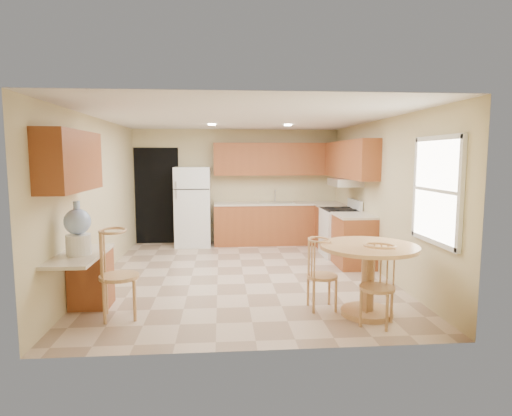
{
  "coord_description": "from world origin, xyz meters",
  "views": [
    {
      "loc": [
        -0.34,
        -6.75,
        1.89
      ],
      "look_at": [
        0.23,
        0.3,
        1.05
      ],
      "focal_mm": 30.0,
      "sensor_mm": 36.0,
      "label": 1
    }
  ],
  "objects": [
    {
      "name": "ceiling",
      "position": [
        0.0,
        0.0,
        2.5
      ],
      "size": [
        4.5,
        5.5,
        0.02
      ],
      "primitive_type": "cube",
      "color": "white",
      "rests_on": "wall_back"
    },
    {
      "name": "upper_cab_right",
      "position": [
        2.08,
        1.21,
        1.85
      ],
      "size": [
        0.33,
        2.42,
        0.7
      ],
      "primitive_type": "cube",
      "color": "#9F5228",
      "rests_on": "wall_right"
    },
    {
      "name": "wall_back",
      "position": [
        0.0,
        2.75,
        1.25
      ],
      "size": [
        4.5,
        0.02,
        2.5
      ],
      "primitive_type": "cube",
      "color": "beige",
      "rests_on": "floor"
    },
    {
      "name": "wall_right",
      "position": [
        2.25,
        0.0,
        1.25
      ],
      "size": [
        0.02,
        5.5,
        2.5
      ],
      "primitive_type": "cube",
      "color": "beige",
      "rests_on": "floor"
    },
    {
      "name": "counter_back",
      "position": [
        0.88,
        2.45,
        0.89
      ],
      "size": [
        2.75,
        0.63,
        0.04
      ],
      "primitive_type": "cube",
      "color": "beige",
      "rests_on": "base_cab_back"
    },
    {
      "name": "floor",
      "position": [
        0.0,
        0.0,
        0.0
      ],
      "size": [
        5.5,
        5.5,
        0.0
      ],
      "primitive_type": "plane",
      "color": "#C6AA90",
      "rests_on": "ground"
    },
    {
      "name": "sink",
      "position": [
        0.85,
        2.45,
        0.91
      ],
      "size": [
        0.78,
        0.44,
        0.01
      ],
      "primitive_type": "cube",
      "color": "silver",
      "rests_on": "counter_back"
    },
    {
      "name": "can_light_b",
      "position": [
        0.9,
        1.2,
        2.48
      ],
      "size": [
        0.14,
        0.14,
        0.02
      ],
      "primitive_type": "cylinder",
      "color": "white",
      "rests_on": "ceiling"
    },
    {
      "name": "water_crock",
      "position": [
        -2.0,
        -1.73,
        1.05
      ],
      "size": [
        0.3,
        0.3,
        0.62
      ],
      "color": "white",
      "rests_on": "desk_top"
    },
    {
      "name": "can_light_a",
      "position": [
        -0.5,
        1.2,
        2.48
      ],
      "size": [
        0.14,
        0.14,
        0.02
      ],
      "primitive_type": "cylinder",
      "color": "white",
      "rests_on": "ceiling"
    },
    {
      "name": "counter_right_b",
      "position": [
        1.95,
        0.4,
        0.89
      ],
      "size": [
        0.63,
        0.8,
        0.04
      ],
      "primitive_type": "cube",
      "color": "beige",
      "rests_on": "base_cab_right_b"
    },
    {
      "name": "dining_table",
      "position": [
        1.4,
        -1.89,
        0.56
      ],
      "size": [
        1.16,
        1.16,
        0.86
      ],
      "rotation": [
        0.0,
        0.0,
        0.02
      ],
      "color": "tan",
      "rests_on": "floor"
    },
    {
      "name": "base_cab_back",
      "position": [
        0.88,
        2.45,
        0.43
      ],
      "size": [
        2.75,
        0.6,
        0.87
      ],
      "primitive_type": "cube",
      "color": "#9F5228",
      "rests_on": "floor"
    },
    {
      "name": "wall_left",
      "position": [
        -2.25,
        0.0,
        1.25
      ],
      "size": [
        0.02,
        5.5,
        2.5
      ],
      "primitive_type": "cube",
      "color": "beige",
      "rests_on": "floor"
    },
    {
      "name": "upper_cab_left",
      "position": [
        -2.08,
        -1.6,
        1.85
      ],
      "size": [
        0.33,
        1.4,
        0.7
      ],
      "primitive_type": "cube",
      "color": "#9F5228",
      "rests_on": "wall_left"
    },
    {
      "name": "window",
      "position": [
        2.23,
        -1.85,
        1.5
      ],
      "size": [
        0.06,
        1.12,
        1.3
      ],
      "color": "white",
      "rests_on": "wall_right"
    },
    {
      "name": "chair_table_b",
      "position": [
        1.4,
        -2.29,
        0.55
      ],
      "size": [
        0.4,
        0.47,
        0.91
      ],
      "rotation": [
        0.0,
        0.0,
        2.58
      ],
      "color": "tan",
      "rests_on": "floor"
    },
    {
      "name": "range_hood",
      "position": [
        2.0,
        1.18,
        1.42
      ],
      "size": [
        0.5,
        0.76,
        0.14
      ],
      "primitive_type": "cube",
      "color": "silver",
      "rests_on": "upper_cab_right"
    },
    {
      "name": "wall_front",
      "position": [
        0.0,
        -2.75,
        1.25
      ],
      "size": [
        4.5,
        0.02,
        2.5
      ],
      "primitive_type": "cube",
      "color": "beige",
      "rests_on": "floor"
    },
    {
      "name": "desk_pedestal",
      "position": [
        -2.0,
        -1.32,
        0.36
      ],
      "size": [
        0.48,
        0.42,
        0.72
      ],
      "primitive_type": "cube",
      "color": "#9F5228",
      "rests_on": "floor"
    },
    {
      "name": "upper_cab_back",
      "position": [
        0.88,
        2.58,
        1.85
      ],
      "size": [
        2.75,
        0.33,
        0.7
      ],
      "primitive_type": "cube",
      "color": "#9F5228",
      "rests_on": "wall_back"
    },
    {
      "name": "chair_table_a",
      "position": [
        0.9,
        -1.73,
        0.54
      ],
      "size": [
        0.39,
        0.5,
        0.88
      ],
      "rotation": [
        0.0,
        0.0,
        -1.53
      ],
      "color": "tan",
      "rests_on": "floor"
    },
    {
      "name": "chair_desk",
      "position": [
        -1.55,
        -1.84,
        0.64
      ],
      "size": [
        0.46,
        0.6,
        1.05
      ],
      "rotation": [
        0.0,
        0.0,
        -1.37
      ],
      "color": "tan",
      "rests_on": "floor"
    },
    {
      "name": "counter_right_a",
      "position": [
        1.95,
        1.85,
        0.89
      ],
      "size": [
        0.63,
        0.59,
        0.04
      ],
      "primitive_type": "cube",
      "color": "beige",
      "rests_on": "base_cab_right_a"
    },
    {
      "name": "refrigerator",
      "position": [
        -0.95,
        2.4,
        0.84
      ],
      "size": [
        0.74,
        0.72,
        1.69
      ],
      "color": "white",
      "rests_on": "floor"
    },
    {
      "name": "stove",
      "position": [
        1.92,
        1.18,
        0.47
      ],
      "size": [
        0.65,
        0.76,
        1.09
      ],
      "color": "white",
      "rests_on": "floor"
    },
    {
      "name": "base_cab_right_a",
      "position": [
        1.95,
        1.85,
        0.43
      ],
      "size": [
        0.6,
        0.59,
        0.87
      ],
      "primitive_type": "cube",
      "color": "#9F5228",
      "rests_on": "floor"
    },
    {
      "name": "desk_top",
      "position": [
        -2.0,
        -1.7,
        0.75
      ],
      "size": [
        0.5,
        1.2,
        0.04
      ],
      "primitive_type": "cube",
      "color": "beige",
      "rests_on": "desk_pedestal"
    },
    {
      "name": "base_cab_right_b",
      "position": [
        1.95,
        0.4,
        0.43
      ],
      "size": [
        0.6,
        0.8,
        0.87
      ],
      "primitive_type": "cube",
      "color": "#9F5228",
      "rests_on": "floor"
    },
    {
      "name": "doorway",
      "position": [
        -1.75,
        2.73,
        1.05
      ],
      "size": [
        0.9,
        0.02,
        2.1
      ],
      "primitive_type": "cube",
      "color": "black",
      "rests_on": "floor"
    }
  ]
}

